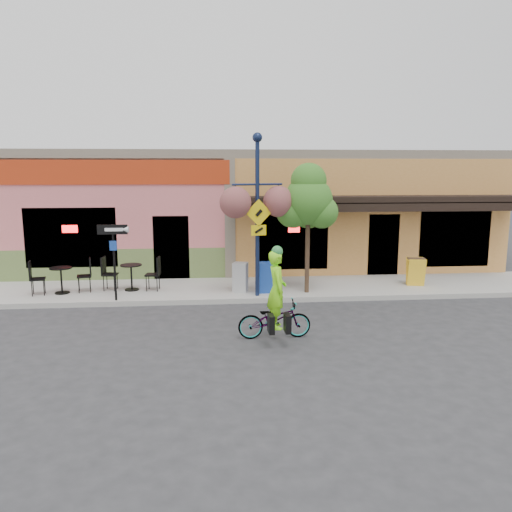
{
  "coord_description": "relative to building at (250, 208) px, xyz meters",
  "views": [
    {
      "loc": [
        -1.61,
        -13.49,
        3.86
      ],
      "look_at": [
        -0.37,
        0.5,
        1.4
      ],
      "focal_mm": 35.0,
      "sensor_mm": 36.0,
      "label": 1
    }
  ],
  "objects": [
    {
      "name": "bicycle",
      "position": [
        -0.21,
        -10.02,
        -1.81
      ],
      "size": [
        1.7,
        0.64,
        0.88
      ],
      "primitive_type": "imported",
      "rotation": [
        0.0,
        0.0,
        1.6
      ],
      "color": "maroon",
      "rests_on": "ground"
    },
    {
      "name": "newspaper_box_grey",
      "position": [
        -0.77,
        -6.13,
        -1.65
      ],
      "size": [
        0.51,
        0.49,
        0.9
      ],
      "primitive_type": null,
      "rotation": [
        0.0,
        0.0,
        -0.3
      ],
      "color": "#A5A5A5",
      "rests_on": "sidewalk"
    },
    {
      "name": "cafe_set_left",
      "position": [
        -6.15,
        -5.89,
        -1.58
      ],
      "size": [
        1.88,
        1.23,
        1.04
      ],
      "primitive_type": null,
      "rotation": [
        0.0,
        0.0,
        0.22
      ],
      "color": "black",
      "rests_on": "sidewalk"
    },
    {
      "name": "one_way_sign",
      "position": [
        -4.38,
        -6.85,
        -1.01
      ],
      "size": [
        0.84,
        0.18,
        2.18
      ],
      "primitive_type": null,
      "rotation": [
        0.0,
        0.0,
        -0.0
      ],
      "color": "black",
      "rests_on": "sidewalk"
    },
    {
      "name": "sidewalk",
      "position": [
        0.0,
        -5.5,
        -2.17
      ],
      "size": [
        24.0,
        3.0,
        0.15
      ],
      "primitive_type": "cube",
      "color": "#9E9B93",
      "rests_on": "ground"
    },
    {
      "name": "sandwich_board",
      "position": [
        4.87,
        -5.97,
        -1.65
      ],
      "size": [
        0.6,
        0.49,
        0.9
      ],
      "primitive_type": null,
      "rotation": [
        0.0,
        0.0,
        -0.18
      ],
      "color": "yellow",
      "rests_on": "sidewalk"
    },
    {
      "name": "building",
      "position": [
        0.0,
        0.0,
        0.0
      ],
      "size": [
        18.2,
        8.2,
        4.5
      ],
      "primitive_type": null,
      "color": "#D4696C",
      "rests_on": "ground"
    },
    {
      "name": "ground",
      "position": [
        0.0,
        -7.5,
        -2.25
      ],
      "size": [
        90.0,
        90.0,
        0.0
      ],
      "primitive_type": "plane",
      "color": "#2D2D30",
      "rests_on": "ground"
    },
    {
      "name": "cyclist_rider",
      "position": [
        -0.16,
        -10.02,
        -1.35
      ],
      "size": [
        0.45,
        0.67,
        1.8
      ],
      "primitive_type": "imported",
      "rotation": [
        0.0,
        0.0,
        1.6
      ],
      "color": "#8CFF1A",
      "rests_on": "ground"
    },
    {
      "name": "newspaper_box_blue",
      "position": [
        -0.03,
        -6.28,
        -1.64
      ],
      "size": [
        0.46,
        0.42,
        0.92
      ],
      "primitive_type": null,
      "rotation": [
        0.0,
        0.0,
        0.13
      ],
      "color": "#193F9A",
      "rests_on": "sidewalk"
    },
    {
      "name": "curb",
      "position": [
        0.0,
        -6.95,
        -2.17
      ],
      "size": [
        24.0,
        0.12,
        0.15
      ],
      "primitive_type": "cube",
      "color": "#A8A59E",
      "rests_on": "ground"
    },
    {
      "name": "cafe_set_right",
      "position": [
        -4.12,
        -5.66,
        -1.57
      ],
      "size": [
        1.84,
        1.06,
        1.05
      ],
      "primitive_type": null,
      "rotation": [
        0.0,
        0.0,
        -0.11
      ],
      "color": "black",
      "rests_on": "sidewalk"
    },
    {
      "name": "street_tree",
      "position": [
        1.24,
        -6.39,
        -0.13
      ],
      "size": [
        1.65,
        1.65,
        3.94
      ],
      "primitive_type": null,
      "rotation": [
        0.0,
        0.0,
        0.08
      ],
      "color": "#3D7A26",
      "rests_on": "sidewalk"
    },
    {
      "name": "lamp_post",
      "position": [
        -0.3,
        -6.67,
        0.27
      ],
      "size": [
        1.61,
        0.93,
        4.73
      ],
      "primitive_type": null,
      "rotation": [
        0.0,
        0.0,
        0.23
      ],
      "color": "#131E3E",
      "rests_on": "sidewalk"
    }
  ]
}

